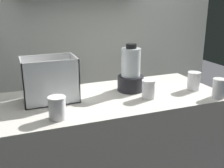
{
  "coord_description": "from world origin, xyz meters",
  "views": [
    {
      "loc": [
        -0.6,
        -1.53,
        1.49
      ],
      "look_at": [
        0.0,
        0.0,
        0.98
      ],
      "focal_mm": 44.74,
      "sensor_mm": 36.0,
      "label": 1
    }
  ],
  "objects_px": {
    "juice_cup_beet_far_left": "(57,109)",
    "juice_cup_mango_right": "(219,89)",
    "carrot_display_bin": "(49,88)",
    "juice_cup_carrot_left": "(148,90)",
    "juice_cup_orange_middle": "(194,82)",
    "blender_pitcher": "(131,73)"
  },
  "relations": [
    {
      "from": "juice_cup_orange_middle",
      "to": "blender_pitcher",
      "type": "bearing_deg",
      "value": 160.69
    },
    {
      "from": "carrot_display_bin",
      "to": "juice_cup_beet_far_left",
      "type": "xyz_separation_m",
      "value": [
        -0.01,
        -0.28,
        -0.03
      ]
    },
    {
      "from": "juice_cup_beet_far_left",
      "to": "juice_cup_carrot_left",
      "type": "height_order",
      "value": "juice_cup_beet_far_left"
    },
    {
      "from": "blender_pitcher",
      "to": "juice_cup_orange_middle",
      "type": "xyz_separation_m",
      "value": [
        0.4,
        -0.14,
        -0.07
      ]
    },
    {
      "from": "juice_cup_beet_far_left",
      "to": "juice_cup_orange_middle",
      "type": "height_order",
      "value": "juice_cup_orange_middle"
    },
    {
      "from": "blender_pitcher",
      "to": "juice_cup_carrot_left",
      "type": "bearing_deg",
      "value": -76.95
    },
    {
      "from": "blender_pitcher",
      "to": "juice_cup_mango_right",
      "type": "distance_m",
      "value": 0.56
    },
    {
      "from": "carrot_display_bin",
      "to": "juice_cup_mango_right",
      "type": "bearing_deg",
      "value": -18.16
    },
    {
      "from": "juice_cup_beet_far_left",
      "to": "carrot_display_bin",
      "type": "bearing_deg",
      "value": 88.91
    },
    {
      "from": "juice_cup_carrot_left",
      "to": "juice_cup_orange_middle",
      "type": "bearing_deg",
      "value": 5.42
    },
    {
      "from": "juice_cup_orange_middle",
      "to": "juice_cup_mango_right",
      "type": "height_order",
      "value": "juice_cup_orange_middle"
    },
    {
      "from": "juice_cup_beet_far_left",
      "to": "juice_cup_orange_middle",
      "type": "distance_m",
      "value": 0.94
    },
    {
      "from": "juice_cup_carrot_left",
      "to": "juice_cup_mango_right",
      "type": "height_order",
      "value": "juice_cup_mango_right"
    },
    {
      "from": "juice_cup_carrot_left",
      "to": "blender_pitcher",
      "type": "bearing_deg",
      "value": 103.05
    },
    {
      "from": "juice_cup_carrot_left",
      "to": "carrot_display_bin",
      "type": "bearing_deg",
      "value": 163.0
    },
    {
      "from": "carrot_display_bin",
      "to": "blender_pitcher",
      "type": "bearing_deg",
      "value": -0.16
    },
    {
      "from": "carrot_display_bin",
      "to": "juice_cup_beet_far_left",
      "type": "relative_size",
      "value": 2.64
    },
    {
      "from": "blender_pitcher",
      "to": "juice_cup_orange_middle",
      "type": "bearing_deg",
      "value": -19.31
    },
    {
      "from": "carrot_display_bin",
      "to": "juice_cup_carrot_left",
      "type": "bearing_deg",
      "value": -17.0
    },
    {
      "from": "juice_cup_beet_far_left",
      "to": "juice_cup_carrot_left",
      "type": "xyz_separation_m",
      "value": [
        0.58,
        0.1,
        -0.0
      ]
    },
    {
      "from": "juice_cup_orange_middle",
      "to": "juice_cup_mango_right",
      "type": "xyz_separation_m",
      "value": [
        0.05,
        -0.18,
        -0.0
      ]
    },
    {
      "from": "juice_cup_beet_far_left",
      "to": "juice_cup_mango_right",
      "type": "bearing_deg",
      "value": -2.62
    }
  ]
}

